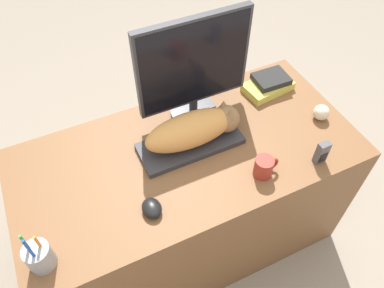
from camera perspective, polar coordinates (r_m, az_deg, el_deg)
The scene contains 10 objects.
desk at distance 1.78m, azimuth -0.55°, elevation -8.47°, with size 1.39×0.67×0.71m.
keyboard at distance 1.51m, azimuth -0.25°, elevation 0.07°, with size 0.42×0.17×0.02m.
cat at distance 1.45m, azimuth 0.71°, elevation 2.47°, with size 0.40×0.14×0.14m.
monitor at distance 1.48m, azimuth 0.27°, elevation 11.58°, with size 0.47×0.20×0.46m.
computer_mouse at distance 1.33m, azimuth -6.15°, elevation -9.69°, with size 0.07×0.09×0.04m.
coffee_mug at distance 1.42m, azimuth 10.94°, elevation -3.45°, with size 0.10×0.07×0.08m.
pen_cup at distance 1.30m, azimuth -22.25°, elevation -15.57°, with size 0.09×0.09×0.20m.
baseball at distance 1.69m, azimuth 19.09°, elevation 4.57°, with size 0.07×0.07×0.07m.
phone at distance 1.51m, azimuth 19.18°, elevation -1.26°, with size 0.05×0.03×0.10m.
book_stack at distance 1.77m, azimuth 11.63°, elevation 8.91°, with size 0.23×0.15×0.07m.
Camera 1 is at (-0.39, -0.52, 1.87)m, focal length 35.00 mm.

